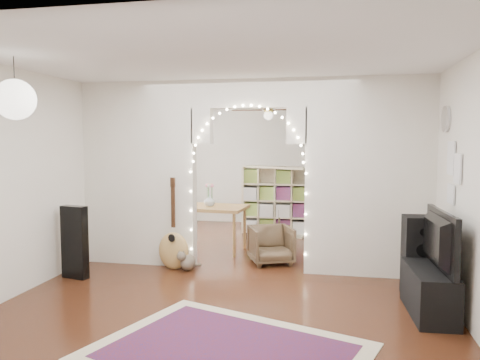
% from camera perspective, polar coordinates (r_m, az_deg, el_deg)
% --- Properties ---
extents(floor, '(7.50, 7.50, 0.00)m').
position_cam_1_polar(floor, '(6.88, 1.04, -10.73)').
color(floor, black).
rests_on(floor, ground).
extents(ceiling, '(5.00, 7.50, 0.02)m').
position_cam_1_polar(ceiling, '(6.68, 1.08, 12.18)').
color(ceiling, white).
rests_on(ceiling, wall_back).
extents(wall_back, '(5.00, 0.02, 2.70)m').
position_cam_1_polar(wall_back, '(10.35, 4.79, 2.09)').
color(wall_back, silver).
rests_on(wall_back, floor).
extents(wall_front, '(5.00, 0.02, 2.70)m').
position_cam_1_polar(wall_front, '(3.05, -11.73, -4.67)').
color(wall_front, silver).
rests_on(wall_front, floor).
extents(wall_left, '(0.02, 7.50, 2.70)m').
position_cam_1_polar(wall_left, '(7.51, -18.07, 0.81)').
color(wall_left, silver).
rests_on(wall_left, floor).
extents(wall_right, '(0.02, 7.50, 2.70)m').
position_cam_1_polar(wall_right, '(6.67, 22.70, 0.19)').
color(wall_right, silver).
rests_on(wall_right, floor).
extents(divider_wall, '(5.00, 0.20, 2.70)m').
position_cam_1_polar(divider_wall, '(6.64, 1.06, 1.20)').
color(divider_wall, silver).
rests_on(divider_wall, floor).
extents(fairy_lights, '(1.64, 0.04, 1.60)m').
position_cam_1_polar(fairy_lights, '(6.50, 0.85, 2.22)').
color(fairy_lights, '#FFEABF').
rests_on(fairy_lights, divider_wall).
extents(window, '(0.04, 1.20, 1.40)m').
position_cam_1_polar(window, '(9.09, -12.35, 2.55)').
color(window, white).
rests_on(window, wall_left).
extents(wall_clock, '(0.03, 0.31, 0.31)m').
position_cam_1_polar(wall_clock, '(6.06, 23.86, 6.82)').
color(wall_clock, white).
rests_on(wall_clock, wall_right).
extents(picture_frames, '(0.02, 0.50, 0.70)m').
position_cam_1_polar(picture_frames, '(5.68, 24.52, 0.89)').
color(picture_frames, white).
rests_on(picture_frames, wall_right).
extents(paper_lantern, '(0.40, 0.40, 0.40)m').
position_cam_1_polar(paper_lantern, '(5.16, -25.72, 8.83)').
color(paper_lantern, white).
rests_on(paper_lantern, ceiling).
extents(ceiling_fan, '(1.10, 1.10, 0.30)m').
position_cam_1_polar(ceiling_fan, '(8.62, 3.48, 8.52)').
color(ceiling_fan, gold).
rests_on(ceiling_fan, ceiling).
extents(area_rug, '(2.72, 2.37, 0.02)m').
position_cam_1_polar(area_rug, '(4.36, -1.55, -20.16)').
color(area_rug, maroon).
rests_on(area_rug, floor).
extents(guitar_case, '(0.39, 0.20, 0.98)m').
position_cam_1_polar(guitar_case, '(6.69, -19.51, -7.16)').
color(guitar_case, black).
rests_on(guitar_case, floor).
extents(acoustic_guitar, '(0.48, 0.31, 1.12)m').
position_cam_1_polar(acoustic_guitar, '(6.79, -8.12, -6.74)').
color(acoustic_guitar, '#B88C49').
rests_on(acoustic_guitar, floor).
extents(tabby_cat, '(0.32, 0.47, 0.32)m').
position_cam_1_polar(tabby_cat, '(6.80, -6.47, -9.84)').
color(tabby_cat, brown).
rests_on(tabby_cat, floor).
extents(floor_speaker, '(0.39, 0.35, 0.96)m').
position_cam_1_polar(floor_speaker, '(6.00, 21.03, -8.69)').
color(floor_speaker, black).
rests_on(floor_speaker, floor).
extents(media_console, '(0.45, 1.02, 0.50)m').
position_cam_1_polar(media_console, '(5.47, 22.05, -12.50)').
color(media_console, black).
rests_on(media_console, floor).
extents(tv, '(0.20, 1.08, 0.62)m').
position_cam_1_polar(tv, '(5.34, 22.24, -6.74)').
color(tv, black).
rests_on(tv, media_console).
extents(bookcase, '(1.33, 0.76, 1.34)m').
position_cam_1_polar(bookcase, '(9.24, 4.34, -2.48)').
color(bookcase, tan).
rests_on(bookcase, floor).
extents(dining_table, '(1.26, 0.89, 0.76)m').
position_cam_1_polar(dining_table, '(7.83, -3.73, -3.72)').
color(dining_table, brown).
rests_on(dining_table, floor).
extents(flower_vase, '(0.20, 0.20, 0.19)m').
position_cam_1_polar(flower_vase, '(7.81, -3.73, -2.49)').
color(flower_vase, white).
rests_on(flower_vase, dining_table).
extents(dining_chair_left, '(0.62, 0.64, 0.53)m').
position_cam_1_polar(dining_chair_left, '(9.40, 6.41, -4.87)').
color(dining_chair_left, '#4B3925').
rests_on(dining_chair_left, floor).
extents(dining_chair_right, '(0.80, 0.81, 0.57)m').
position_cam_1_polar(dining_chair_right, '(7.10, 3.80, -7.89)').
color(dining_chair_right, '#4B3925').
rests_on(dining_chair_right, floor).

